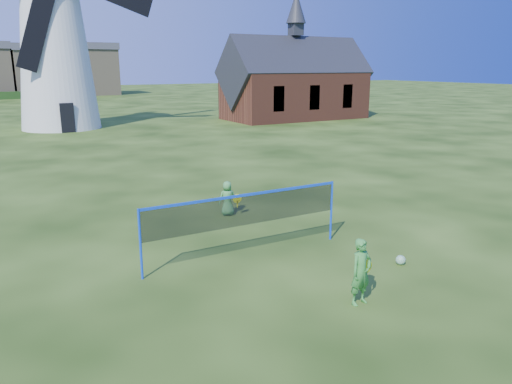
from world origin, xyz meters
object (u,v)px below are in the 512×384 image
at_px(windmill, 55,46).
at_px(player_boy, 228,198).
at_px(play_ball, 401,260).
at_px(chapel, 295,84).
at_px(badminton_net, 246,211).
at_px(player_girl, 361,272).

xyz_separation_m(windmill, player_boy, (0.94, -24.97, -5.17)).
height_order(player_boy, play_ball, player_boy).
distance_m(chapel, badminton_net, 31.81).
bearing_deg(player_boy, chapel, -114.33).
height_order(windmill, play_ball, windmill).
distance_m(chapel, play_ball, 32.14).
distance_m(player_girl, player_boy, 6.39).
relative_size(badminton_net, player_girl, 3.91).
bearing_deg(badminton_net, play_ball, -36.88).
height_order(windmill, player_boy, windmill).
height_order(player_girl, player_boy, player_girl).
bearing_deg(player_boy, play_ball, 121.18).
xyz_separation_m(chapel, player_girl, (-17.84, -28.86, -2.24)).
bearing_deg(player_girl, chapel, 53.05).
xyz_separation_m(player_girl, player_boy, (0.36, 6.38, -0.12)).
bearing_deg(chapel, player_boy, -127.87).
relative_size(windmill, chapel, 1.40).
bearing_deg(badminton_net, windmill, 89.61).
height_order(windmill, badminton_net, windmill).
relative_size(badminton_net, player_boy, 4.82).
bearing_deg(play_ball, player_boy, 107.64).
bearing_deg(windmill, player_girl, -88.94).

